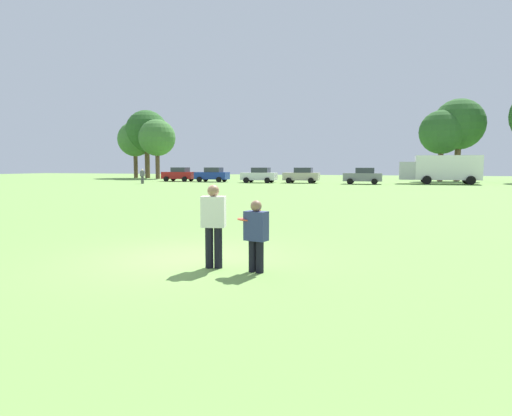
{
  "coord_description": "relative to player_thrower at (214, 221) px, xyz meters",
  "views": [
    {
      "loc": [
        4.52,
        -8.82,
        2.08
      ],
      "look_at": [
        1.43,
        0.51,
        1.13
      ],
      "focal_mm": 31.11,
      "sensor_mm": 36.0,
      "label": 1
    }
  ],
  "objects": [
    {
      "name": "tree_west_maple",
      "position": [
        -36.26,
        55.51,
        6.62
      ],
      "size": [
        6.78,
        6.78,
        11.02
      ],
      "color": "brown",
      "rests_on": "ground"
    },
    {
      "name": "parked_car_near_left",
      "position": [
        -24.2,
        43.77,
        -0.03
      ],
      "size": [
        4.26,
        2.32,
        1.82
      ],
      "color": "maroon",
      "rests_on": "ground"
    },
    {
      "name": "player_defender",
      "position": [
        0.93,
        -0.08,
        -0.17
      ],
      "size": [
        0.48,
        0.34,
        1.41
      ],
      "color": "black",
      "rests_on": "ground"
    },
    {
      "name": "box_truck",
      "position": [
        7.66,
        45.42,
        0.8
      ],
      "size": [
        8.57,
        3.19,
        3.18
      ],
      "color": "white",
      "rests_on": "ground"
    },
    {
      "name": "frisbee",
      "position": [
        0.69,
        -0.09,
        0.08
      ],
      "size": [
        0.27,
        0.27,
        0.05
      ],
      "color": "#E54C33"
    },
    {
      "name": "tree_east_oak",
      "position": [
        10.36,
        55.86,
        6.44
      ],
      "size": [
        6.61,
        6.61,
        10.74
      ],
      "color": "brown",
      "rests_on": "ground"
    },
    {
      "name": "parked_car_mid_left",
      "position": [
        -19.3,
        43.43,
        -0.03
      ],
      "size": [
        4.26,
        2.32,
        1.82
      ],
      "color": "navy",
      "rests_on": "ground"
    },
    {
      "name": "bystander_sideline_watcher",
      "position": [
        -24.58,
        35.75,
        -0.0
      ],
      "size": [
        0.49,
        0.53,
        1.68
      ],
      "color": "#4C4C51",
      "rests_on": "ground"
    },
    {
      "name": "parked_car_near_right",
      "position": [
        -0.59,
        42.47,
        -0.03
      ],
      "size": [
        4.26,
        2.32,
        1.82
      ],
      "color": "slate",
      "rests_on": "ground"
    },
    {
      "name": "parked_car_mid_right",
      "position": [
        -7.75,
        43.35,
        -0.03
      ],
      "size": [
        4.26,
        2.32,
        1.82
      ],
      "color": "#B7AD99",
      "rests_on": "ground"
    },
    {
      "name": "player_thrower",
      "position": [
        0.0,
        0.0,
        0.0
      ],
      "size": [
        0.53,
        0.37,
        1.69
      ],
      "color": "black",
      "rests_on": "ground"
    },
    {
      "name": "parked_car_center",
      "position": [
        -12.77,
        42.57,
        -0.03
      ],
      "size": [
        4.26,
        2.32,
        1.82
      ],
      "color": "silver",
      "rests_on": "ground"
    },
    {
      "name": "tree_west_oak",
      "position": [
        -38.53,
        55.59,
        5.39
      ],
      "size": [
        5.68,
        5.68,
        9.23
      ],
      "color": "brown",
      "rests_on": "ground"
    },
    {
      "name": "ground_plane",
      "position": [
        -0.92,
        0.67,
        -0.95
      ],
      "size": [
        174.83,
        174.83,
        0.0
      ],
      "primitive_type": "plane",
      "color": "#6B9347"
    },
    {
      "name": "traffic_cone",
      "position": [
        -2.27,
        9.96,
        -0.72
      ],
      "size": [
        0.32,
        0.32,
        0.48
      ],
      "color": "#D8590C",
      "rests_on": "ground"
    },
    {
      "name": "tree_east_birch",
      "position": [
        8.21,
        54.57,
        5.39
      ],
      "size": [
        5.68,
        5.68,
        9.23
      ],
      "color": "brown",
      "rests_on": "ground"
    },
    {
      "name": "tree_center_elm",
      "position": [
        -32.63,
        52.62,
        5.35
      ],
      "size": [
        5.64,
        5.64,
        9.16
      ],
      "color": "brown",
      "rests_on": "ground"
    }
  ]
}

